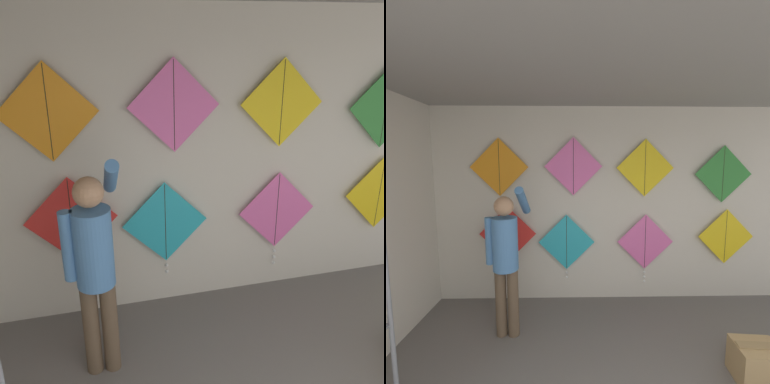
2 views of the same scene
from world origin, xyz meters
TOP-DOWN VIEW (x-y plane):
  - back_panel at (0.00, 3.25)m, footprint 5.86×0.06m
  - ceiling_slab at (0.00, 1.61)m, footprint 5.86×4.02m
  - shopkeeper at (-1.34, 2.42)m, footprint 0.45×0.61m
  - cardboard_box at (1.15, 1.72)m, footprint 0.42×0.37m
  - kite_0 at (-1.50, 3.16)m, footprint 0.81×0.04m
  - kite_1 at (-0.66, 3.16)m, footprint 0.81×0.04m
  - kite_2 at (0.49, 3.16)m, footprint 0.81×0.04m
  - kite_3 at (1.67, 3.16)m, footprint 0.81×0.01m
  - kite_4 at (-1.59, 3.16)m, footprint 0.81×0.01m
  - kite_5 at (-0.56, 3.16)m, footprint 0.81×0.01m
  - kite_6 at (0.45, 3.16)m, footprint 0.81×0.01m
  - kite_7 at (1.57, 3.16)m, footprint 0.81×0.01m

SIDE VIEW (x-z plane):
  - cardboard_box at x=1.15m, z-range 0.00..0.35m
  - kite_2 at x=0.49m, z-range 0.34..1.36m
  - kite_1 at x=-0.66m, z-range 0.39..1.34m
  - kite_3 at x=1.67m, z-range 0.54..1.35m
  - kite_0 at x=-1.50m, z-range 0.47..1.49m
  - shopkeeper at x=-1.34m, z-range 0.11..1.87m
  - back_panel at x=0.00m, z-range 0.00..2.80m
  - kite_7 at x=1.57m, z-range 1.46..2.27m
  - kite_6 at x=0.45m, z-range 1.54..2.35m
  - kite_4 at x=-1.59m, z-range 1.56..2.36m
  - kite_5 at x=-0.56m, z-range 1.56..2.37m
  - ceiling_slab at x=0.00m, z-range 2.80..2.84m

